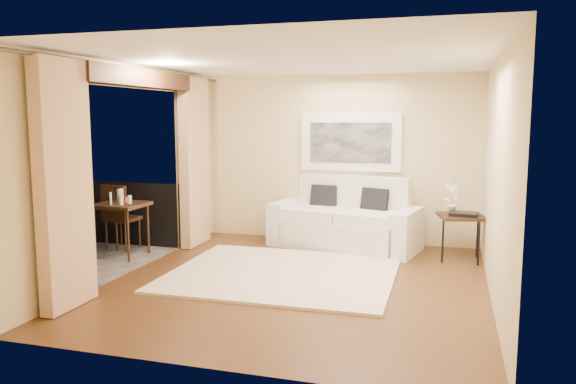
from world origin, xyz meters
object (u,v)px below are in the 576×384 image
at_px(ice_bucket, 119,195).
at_px(balcony_chair_far, 118,212).
at_px(side_table, 461,219).
at_px(orchid, 452,198).
at_px(bistro_table, 121,209).
at_px(sofa, 346,222).
at_px(balcony_chair_near, 77,231).

bearing_deg(ice_bucket, balcony_chair_far, 128.63).
xyz_separation_m(side_table, orchid, (-0.13, 0.13, 0.28)).
bearing_deg(bistro_table, sofa, 26.98).
bearing_deg(balcony_chair_far, sofa, -155.49).
xyz_separation_m(orchid, ice_bucket, (-4.72, -1.16, 0.01)).
distance_m(sofa, balcony_chair_far, 3.53).
bearing_deg(orchid, bistro_table, -164.33).
distance_m(side_table, balcony_chair_far, 5.09).
bearing_deg(ice_bucket, side_table, 12.01).
relative_size(balcony_chair_far, balcony_chair_near, 1.08).
relative_size(orchid, bistro_table, 0.57).
height_order(side_table, bistro_table, bistro_table).
distance_m(bistro_table, ice_bucket, 0.25).
relative_size(sofa, ice_bucket, 12.11).
height_order(bistro_table, balcony_chair_far, balcony_chair_far).
xyz_separation_m(balcony_chair_far, balcony_chair_near, (0.16, -1.20, -0.04)).
xyz_separation_m(balcony_chair_far, ice_bucket, (0.17, -0.21, 0.30)).
relative_size(orchid, balcony_chair_far, 0.44).
bearing_deg(sofa, bistro_table, -141.02).
distance_m(bistro_table, balcony_chair_far, 0.45).
height_order(balcony_chair_near, ice_bucket, ice_bucket).
bearing_deg(sofa, balcony_chair_near, -130.73).
height_order(orchid, bistro_table, orchid).
bearing_deg(bistro_table, balcony_chair_near, -98.18).
relative_size(sofa, orchid, 5.40).
height_order(bistro_table, balcony_chair_near, balcony_chair_near).
xyz_separation_m(sofa, side_table, (1.72, -0.38, 0.21)).
xyz_separation_m(side_table, ice_bucket, (-4.86, -1.03, 0.29)).
bearing_deg(sofa, ice_bucket, -143.81).
relative_size(balcony_chair_far, ice_bucket, 5.05).
bearing_deg(balcony_chair_near, ice_bucket, 71.97).
distance_m(sofa, orchid, 1.68).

